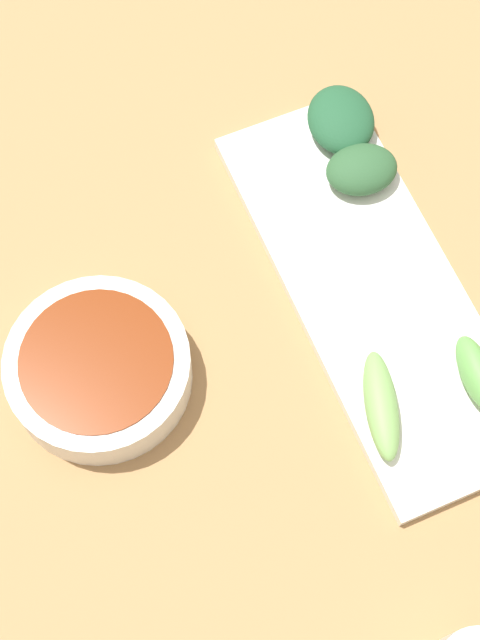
{
  "coord_description": "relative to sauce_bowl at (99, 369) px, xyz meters",
  "views": [
    {
      "loc": [
        -0.14,
        -0.26,
        0.76
      ],
      "look_at": [
        -0.02,
        0.02,
        0.05
      ],
      "focal_mm": 54.5,
      "sensor_mm": 36.0,
      "label": 1
    }
  ],
  "objects": [
    {
      "name": "broccoli_leafy_2",
      "position": [
        0.27,
        0.14,
        0.0
      ],
      "size": [
        0.07,
        0.08,
        0.03
      ],
      "primitive_type": "ellipsoid",
      "rotation": [
        0.0,
        0.0,
        -0.23
      ],
      "color": "#205332",
      "rests_on": "serving_plate"
    },
    {
      "name": "serving_plate",
      "position": [
        0.24,
        -0.02,
        -0.02
      ],
      "size": [
        0.14,
        0.37,
        0.01
      ],
      "primitive_type": "cube",
      "color": "white",
      "rests_on": "tabletop"
    },
    {
      "name": "sauce_bowl",
      "position": [
        0.0,
        0.0,
        0.0
      ],
      "size": [
        0.15,
        0.15,
        0.04
      ],
      "color": "silver",
      "rests_on": "tabletop"
    },
    {
      "name": "broccoli_stalk_1",
      "position": [
        0.19,
        -0.11,
        0.0
      ],
      "size": [
        0.05,
        0.09,
        0.02
      ],
      "primitive_type": "ellipsoid",
      "rotation": [
        0.0,
        0.0,
        -0.31
      ],
      "color": "#77A958",
      "rests_on": "serving_plate"
    },
    {
      "name": "broccoli_leafy_3",
      "position": [
        0.27,
        0.08,
        0.0
      ],
      "size": [
        0.07,
        0.06,
        0.03
      ],
      "primitive_type": "ellipsoid",
      "rotation": [
        0.0,
        0.0,
        -0.15
      ],
      "color": "#2D5933",
      "rests_on": "serving_plate"
    },
    {
      "name": "tabletop",
      "position": [
        0.14,
        -0.03,
        -0.03
      ],
      "size": [
        2.1,
        2.1,
        0.02
      ],
      "primitive_type": "cube",
      "color": "#A27A4C",
      "rests_on": "ground"
    },
    {
      "name": "broccoli_stalk_0",
      "position": [
        0.27,
        -0.12,
        0.0
      ],
      "size": [
        0.03,
        0.07,
        0.03
      ],
      "primitive_type": "ellipsoid",
      "rotation": [
        0.0,
        0.0,
        -0.11
      ],
      "color": "#60A24D",
      "rests_on": "serving_plate"
    }
  ]
}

